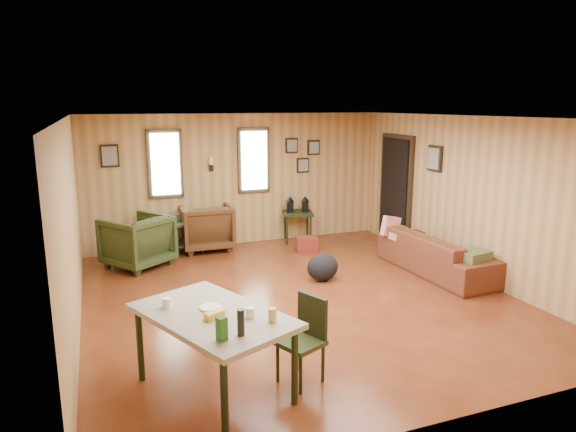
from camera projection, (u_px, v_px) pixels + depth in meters
name	position (u px, v px, depth m)	size (l,w,h in m)	color
room	(303.00, 206.00, 6.99)	(5.54, 6.04, 2.44)	brown
sofa	(438.00, 247.00, 7.87)	(2.12, 0.62, 0.83)	#602D1B
recliner_brown	(206.00, 225.00, 9.16)	(0.88, 0.83, 0.91)	#4C2F17
recliner_green	(137.00, 239.00, 8.18)	(0.89, 0.83, 0.91)	#2E3B1A
end_table	(185.00, 231.00, 8.94)	(0.67, 0.63, 0.71)	black
side_table	(298.00, 211.00, 9.67)	(0.67, 0.67, 0.88)	black
cooler	(307.00, 244.00, 9.07)	(0.42, 0.34, 0.27)	maroon
backpack	(323.00, 267.00, 7.57)	(0.55, 0.46, 0.41)	black
sofa_pillows	(432.00, 242.00, 7.79)	(0.79, 1.89, 0.39)	#545A32
dining_table	(214.00, 321.00, 4.52)	(1.42, 1.72, 0.98)	gray
dining_chair	(305.00, 334.00, 4.79)	(0.49, 0.49, 0.82)	#2E3B1A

